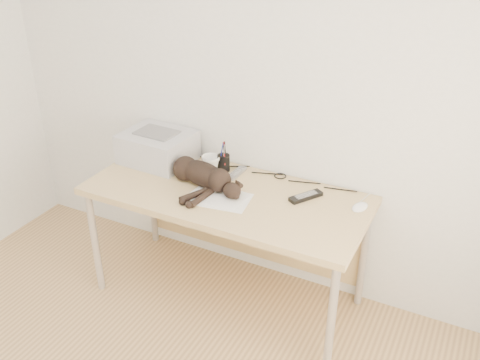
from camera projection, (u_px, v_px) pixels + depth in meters
The scene contains 11 objects.
wall_back at pixel (255, 78), 3.02m from camera, with size 3.50×3.50×0.00m, color white.
desk at pixel (233, 206), 3.14m from camera, with size 1.60×0.70×0.74m.
printer at pixel (158, 147), 3.32m from camera, with size 0.43×0.37×0.20m.
papers at pixel (220, 197), 2.95m from camera, with size 0.36×0.27×0.01m.
cat at pixel (200, 175), 3.05m from camera, with size 0.65×0.40×0.15m.
mug at pixel (211, 164), 3.20m from camera, with size 0.11×0.11×0.10m, color white.
pen_cup at pixel (224, 162), 3.22m from camera, with size 0.08×0.08×0.19m.
remote_grey at pixel (237, 173), 3.19m from camera, with size 0.05×0.17×0.02m, color slate.
remote_black at pixel (306, 197), 2.94m from camera, with size 0.06×0.20×0.02m, color black.
mouse at pixel (360, 205), 2.85m from camera, with size 0.07×0.12×0.04m, color white.
cable_tangle at pixel (250, 169), 3.25m from camera, with size 1.36×0.08×0.01m, color black, non-canonical shape.
Camera 1 is at (1.25, -0.90, 2.23)m, focal length 40.00 mm.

